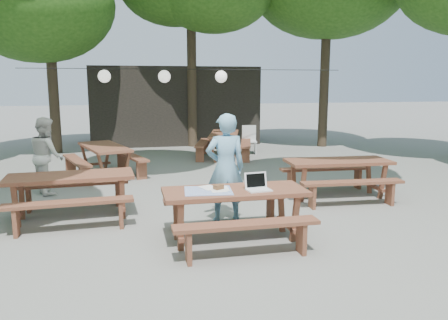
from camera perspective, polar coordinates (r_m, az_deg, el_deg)
name	(u,v)px	position (r m, az deg, el deg)	size (l,w,h in m)	color
ground	(213,230)	(6.79, -1.39, -9.09)	(80.00, 80.00, 0.00)	slate
pavilion	(174,105)	(16.91, -6.60, 7.18)	(6.00, 3.00, 2.80)	black
main_picnic_table	(235,214)	(6.23, 1.39, -7.11)	(2.00, 1.58, 0.75)	brown
picnic_table_nw	(72,196)	(7.62, -19.28, -4.49)	(2.05, 1.70, 0.75)	brown
picnic_table_ne	(337,178)	(8.82, 14.59, -2.31)	(2.04, 1.69, 0.75)	brown
picnic_table_far_w	(105,161)	(10.83, -15.31, -0.08)	(2.09, 2.29, 0.75)	brown
picnic_table_far_e	(224,145)	(13.07, 0.02, 1.96)	(2.04, 2.26, 0.75)	brown
woman	(225,168)	(7.01, 0.19, -1.04)	(0.64, 0.42, 1.76)	#74AFD4
second_person	(47,155)	(9.54, -22.14, 0.56)	(0.76, 0.59, 1.56)	white
plastic_chair	(249,146)	(13.81, 3.32, 1.83)	(0.52, 0.52, 0.90)	silver
laptop	(257,186)	(6.12, 4.38, -3.35)	(0.36, 0.30, 0.24)	white
tabletop_clutter	(211,190)	(6.07, -1.74, -3.91)	(0.71, 0.62, 0.08)	#355DB6
paper_lanterns	(165,76)	(12.34, -7.74, 10.78)	(9.00, 0.34, 0.38)	black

